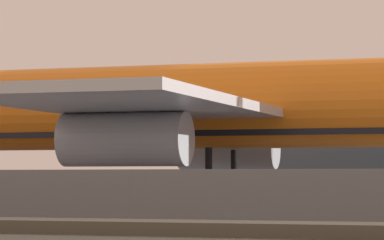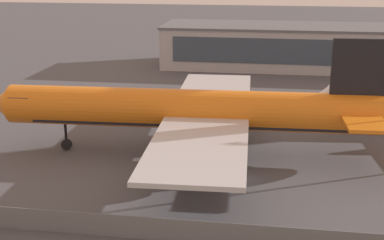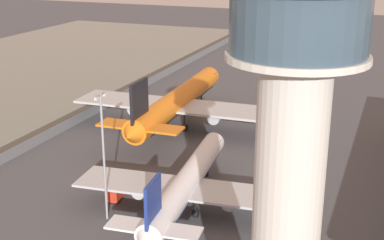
# 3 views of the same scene
# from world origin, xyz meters

# --- Properties ---
(ground_plane) EXTENTS (500.00, 500.00, 0.00)m
(ground_plane) POSITION_xyz_m (0.00, 0.00, 0.00)
(ground_plane) COLOR #4C4C51
(perimeter_fence) EXTENTS (280.00, 0.10, 2.42)m
(perimeter_fence) POSITION_xyz_m (0.00, -16.00, 1.21)
(perimeter_fence) COLOR slate
(perimeter_fence) RESTS_ON ground
(cargo_jet_orange) EXTENTS (57.64, 49.34, 16.78)m
(cargo_jet_orange) POSITION_xyz_m (-6.78, 8.01, 6.40)
(cargo_jet_orange) COLOR orange
(cargo_jet_orange) RESTS_ON ground
(baggage_tug) EXTENTS (3.36, 3.43, 1.80)m
(baggage_tug) POSITION_xyz_m (-18.39, 23.07, 0.81)
(baggage_tug) COLOR #1E2328
(baggage_tug) RESTS_ON ground
(terminal_building) EXTENTS (84.08, 19.65, 10.45)m
(terminal_building) POSITION_xyz_m (17.98, 73.15, 5.24)
(terminal_building) COLOR #B2B2B7
(terminal_building) RESTS_ON ground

